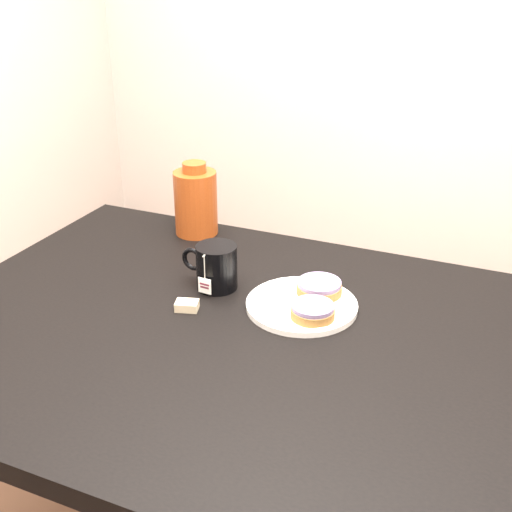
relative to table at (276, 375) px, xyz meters
name	(u,v)px	position (x,y,z in m)	size (l,w,h in m)	color
table	(276,375)	(0.00, 0.00, 0.00)	(1.40, 0.90, 0.75)	black
plate	(302,304)	(0.01, 0.12, 0.09)	(0.22, 0.22, 0.02)	white
bagel_back	(319,287)	(0.03, 0.17, 0.11)	(0.11, 0.11, 0.03)	brown
bagel_front	(313,311)	(0.04, 0.08, 0.11)	(0.12, 0.12, 0.03)	brown
mug	(216,266)	(-0.19, 0.13, 0.13)	(0.13, 0.10, 0.10)	black
teabag_pouch	(187,306)	(-0.20, 0.03, 0.09)	(0.04, 0.03, 0.02)	#C6B793
bagel_package	(196,201)	(-0.37, 0.38, 0.17)	(0.13, 0.13, 0.18)	#67240D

